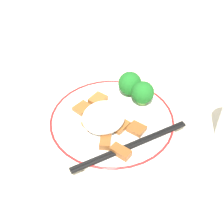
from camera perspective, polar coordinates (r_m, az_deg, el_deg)
ground_plane at (r=0.66m, az=-0.00°, el=-2.16°), size 3.00×3.00×0.00m
plate at (r=0.65m, az=-0.00°, el=-1.61°), size 0.26×0.26×0.02m
rice_mound at (r=0.61m, az=-1.39°, el=-1.07°), size 0.08×0.09×0.05m
broccoli_back_left at (r=0.67m, az=5.65°, el=3.51°), size 0.05×0.05×0.05m
broccoli_back_center at (r=0.69m, az=3.30°, el=5.24°), size 0.05×0.05×0.06m
meat_near_front at (r=0.62m, az=4.54°, el=-3.08°), size 0.04×0.03×0.01m
meat_near_left at (r=0.63m, az=1.34°, el=-2.47°), size 0.03×0.04×0.01m
meat_near_right at (r=0.58m, az=1.61°, el=-7.25°), size 0.04×0.02×0.01m
meat_near_back at (r=0.68m, az=-2.60°, el=2.28°), size 0.03×0.04×0.01m
meat_on_rice_edge at (r=0.63m, az=-3.90°, el=-2.10°), size 0.03×0.03×0.01m
meat_mid_left at (r=0.59m, az=-1.22°, el=-5.43°), size 0.04×0.04×0.01m
meat_mid_right at (r=0.67m, az=-5.42°, el=0.72°), size 0.03×0.03×0.01m
chopsticks at (r=0.59m, az=3.49°, el=-6.15°), size 0.10×0.24×0.01m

